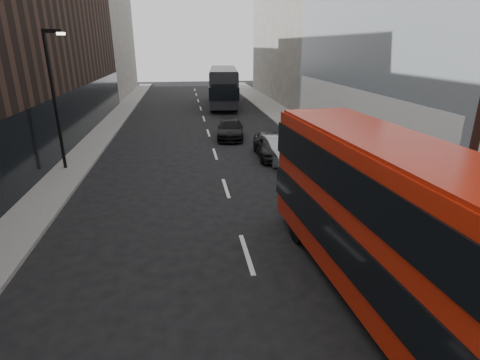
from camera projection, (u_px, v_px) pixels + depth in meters
name	position (u px, v px, depth m)	size (l,w,h in m)	color
sidewalk_right	(306.00, 132.00, 29.02)	(3.00, 80.00, 0.15)	slate
sidewalk_left	(98.00, 139.00, 26.86)	(2.00, 80.00, 0.15)	slate
building_victorian	(292.00, 16.00, 43.97)	(6.50, 24.00, 21.00)	#646058
building_left_mid	(52.00, 37.00, 28.67)	(5.00, 24.00, 14.00)	black
building_left_far	(106.00, 44.00, 49.30)	(5.00, 20.00, 13.00)	#646058
street_lamp	(55.00, 92.00, 18.93)	(1.06, 0.22, 7.00)	black
red_bus	(390.00, 218.00, 9.27)	(3.17, 10.75, 4.29)	#B91F0B
grey_bus	(224.00, 86.00, 41.39)	(4.13, 12.67, 4.02)	black
car_a	(271.00, 145.00, 22.57)	(1.74, 4.32, 1.47)	black
car_b	(278.00, 149.00, 21.75)	(1.50, 4.31, 1.42)	#92959A
car_c	(230.00, 129.00, 27.22)	(1.84, 4.53, 1.31)	black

